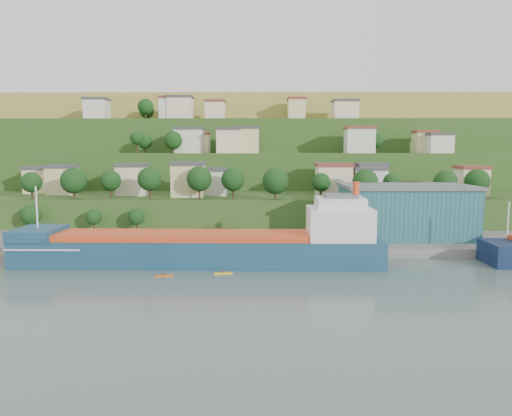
{
  "coord_description": "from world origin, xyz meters",
  "views": [
    {
      "loc": [
        -3.0,
        -90.63,
        23.39
      ],
      "look_at": [
        -4.0,
        15.0,
        10.91
      ],
      "focal_mm": 35.0,
      "sensor_mm": 36.0,
      "label": 1
    }
  ],
  "objects_px": {
    "caravan": "(32,237)",
    "warehouse": "(406,211)",
    "kayak_orange": "(164,275)",
    "cargo_ship_near": "(211,249)"
  },
  "relations": [
    {
      "from": "caravan",
      "to": "warehouse",
      "type": "bearing_deg",
      "value": 13.25
    },
    {
      "from": "warehouse",
      "to": "kayak_orange",
      "type": "bearing_deg",
      "value": -150.72
    },
    {
      "from": "warehouse",
      "to": "caravan",
      "type": "relative_size",
      "value": 4.73
    },
    {
      "from": "kayak_orange",
      "to": "cargo_ship_near",
      "type": "bearing_deg",
      "value": 36.18
    },
    {
      "from": "warehouse",
      "to": "caravan",
      "type": "distance_m",
      "value": 89.84
    },
    {
      "from": "warehouse",
      "to": "cargo_ship_near",
      "type": "bearing_deg",
      "value": -155.99
    },
    {
      "from": "caravan",
      "to": "kayak_orange",
      "type": "distance_m",
      "value": 44.14
    },
    {
      "from": "warehouse",
      "to": "kayak_orange",
      "type": "xyz_separation_m",
      "value": [
        -53.43,
        -31.16,
        -8.18
      ]
    },
    {
      "from": "kayak_orange",
      "to": "caravan",
      "type": "bearing_deg",
      "value": 129.19
    },
    {
      "from": "warehouse",
      "to": "caravan",
      "type": "bearing_deg",
      "value": -177.27
    }
  ]
}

